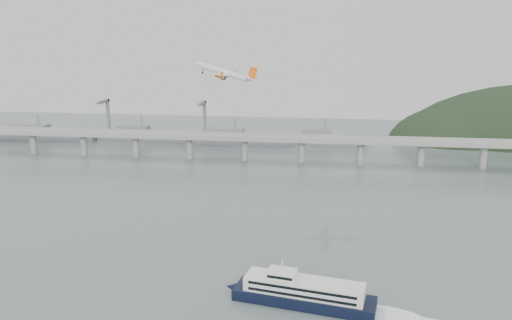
# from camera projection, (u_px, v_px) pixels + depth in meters

# --- Properties ---
(ground) EXTENTS (900.00, 900.00, 0.00)m
(ground) POSITION_uv_depth(u_px,v_px,m) (241.00, 258.00, 244.39)
(ground) COLOR slate
(ground) RESTS_ON ground
(bridge) EXTENTS (800.00, 22.00, 23.90)m
(bridge) POSITION_uv_depth(u_px,v_px,m) (277.00, 141.00, 432.87)
(bridge) COLOR gray
(bridge) RESTS_ON ground
(distant_fleet) EXTENTS (453.00, 60.90, 40.00)m
(distant_fleet) POSITION_uv_depth(u_px,v_px,m) (136.00, 136.00, 518.63)
(distant_fleet) COLOR slate
(distant_fleet) RESTS_ON ground
(ferry) EXTENTS (93.82, 28.42, 17.79)m
(ferry) POSITION_uv_depth(u_px,v_px,m) (304.00, 293.00, 200.84)
(ferry) COLOR black
(ferry) RESTS_ON ground
(airliner) EXTENTS (38.48, 34.64, 13.28)m
(airliner) POSITION_uv_depth(u_px,v_px,m) (225.00, 73.00, 290.70)
(airliner) COLOR white
(airliner) RESTS_ON ground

